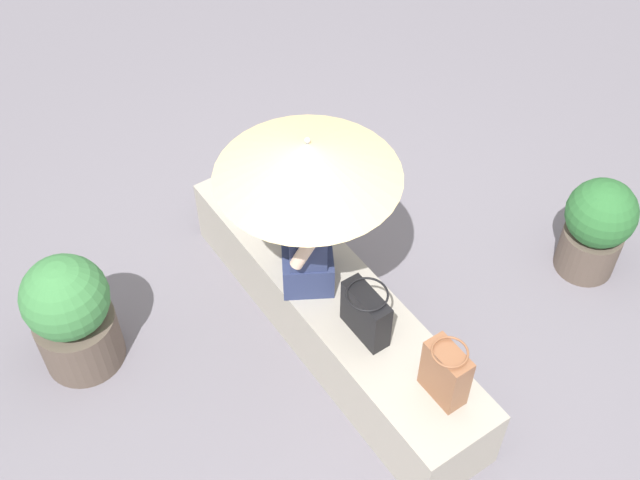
{
  "coord_description": "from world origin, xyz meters",
  "views": [
    {
      "loc": [
        2.3,
        -1.66,
        3.99
      ],
      "look_at": [
        -0.07,
        -0.03,
        0.81
      ],
      "focal_mm": 45.26,
      "sensor_mm": 36.0,
      "label": 1
    }
  ],
  "objects": [
    {
      "name": "ground_plane",
      "position": [
        0.0,
        0.0,
        0.0
      ],
      "size": [
        14.0,
        14.0,
        0.0
      ],
      "primitive_type": "plane",
      "color": "slate"
    },
    {
      "name": "stone_bench",
      "position": [
        0.0,
        0.0,
        0.23
      ],
      "size": [
        2.34,
        0.51,
        0.46
      ],
      "primitive_type": "cube",
      "color": "#A8A093",
      "rests_on": "ground"
    },
    {
      "name": "person_seated",
      "position": [
        -0.15,
        -0.07,
        0.84
      ],
      "size": [
        0.51,
        0.41,
        0.9
      ],
      "color": "navy",
      "rests_on": "stone_bench"
    },
    {
      "name": "parasol",
      "position": [
        -0.15,
        -0.06,
        1.34
      ],
      "size": [
        0.96,
        0.96,
        1.02
      ],
      "color": "#B7B7BC",
      "rests_on": "stone_bench"
    },
    {
      "name": "handbag_black",
      "position": [
        0.86,
        0.07,
        0.63
      ],
      "size": [
        0.24,
        0.18,
        0.36
      ],
      "color": "brown",
      "rests_on": "stone_bench"
    },
    {
      "name": "tote_bag_canvas",
      "position": [
        -0.73,
        0.07,
        0.6
      ],
      "size": [
        0.27,
        0.2,
        0.3
      ],
      "color": "silver",
      "rests_on": "stone_bench"
    },
    {
      "name": "shoulder_bag_spare",
      "position": [
        0.34,
        -0.03,
        0.62
      ],
      "size": [
        0.3,
        0.22,
        0.32
      ],
      "color": "black",
      "rests_on": "stone_bench"
    },
    {
      "name": "planter_near",
      "position": [
        0.47,
        1.66,
        0.37
      ],
      "size": [
        0.43,
        0.43,
        0.7
      ],
      "color": "brown",
      "rests_on": "ground"
    },
    {
      "name": "planter_far",
      "position": [
        -0.7,
        -1.28,
        0.4
      ],
      "size": [
        0.48,
        0.48,
        0.79
      ],
      "color": "brown",
      "rests_on": "ground"
    }
  ]
}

